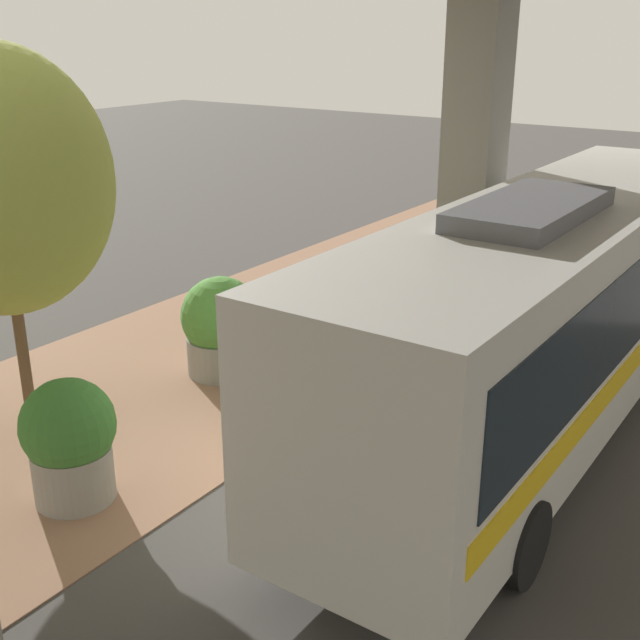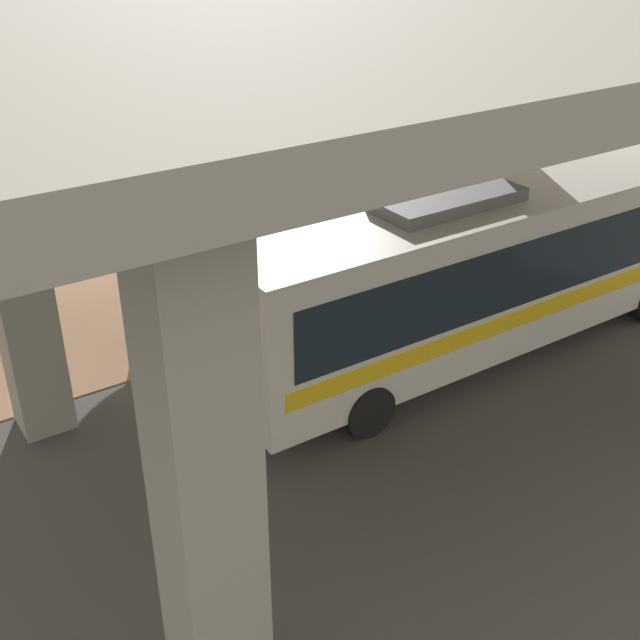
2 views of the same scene
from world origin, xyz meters
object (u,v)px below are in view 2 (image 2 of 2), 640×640
at_px(planter_front, 155,303).
at_px(street_tree_far, 142,139).
at_px(bus, 486,262).
at_px(planter_back, 292,244).
at_px(fire_hydrant, 352,272).
at_px(planter_middle, 305,278).

height_order(planter_front, street_tree_far, street_tree_far).
bearing_deg(bus, planter_back, -165.08).
distance_m(bus, planter_back, 5.51).
bearing_deg(planter_front, planter_back, 104.74).
distance_m(fire_hydrant, planter_middle, 1.55).
relative_size(planter_front, planter_middle, 0.98).
bearing_deg(street_tree_far, planter_front, -23.50).
xyz_separation_m(planter_middle, street_tree_far, (-2.91, -2.37, 2.89)).
xyz_separation_m(fire_hydrant, street_tree_far, (-2.67, -3.87, 3.22)).
bearing_deg(planter_middle, planter_back, 156.71).
bearing_deg(planter_middle, bus, 32.73).
height_order(bus, planter_back, bus).
bearing_deg(bus, planter_middle, -147.27).
relative_size(fire_hydrant, planter_front, 0.62).
distance_m(bus, planter_middle, 4.18).
height_order(planter_middle, street_tree_far, street_tree_far).
height_order(fire_hydrant, planter_front, planter_front).
bearing_deg(planter_back, planter_middle, -23.29).
distance_m(fire_hydrant, planter_back, 1.77).
xyz_separation_m(planter_front, planter_middle, (0.75, 3.31, -0.01)).
bearing_deg(fire_hydrant, street_tree_far, -124.59).
bearing_deg(planter_front, fire_hydrant, 83.94).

